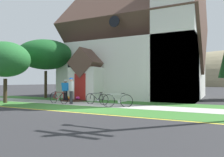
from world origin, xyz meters
The scene contains 15 objects.
ground centered at (0.00, 4.00, 0.00)m, with size 140.00×140.00×0.00m, color #2B2B2D.
sidewalk_slab centered at (0.15, 1.60, 0.01)m, with size 32.00×2.05×0.01m, color #B7B5AD.
grass_verge centered at (0.15, -0.61, 0.00)m, with size 32.00×2.35×0.01m, color #38722D.
church_lawn centered at (0.15, 3.74, 0.00)m, with size 24.00×2.25×0.01m, color #38722D.
curb_paint_stripe centered at (0.15, -1.93, 0.00)m, with size 28.00×0.16×0.01m, color yellow.
church_building centered at (0.62, 9.07, 4.92)m, with size 12.40×11.03×14.52m.
church_sign centered at (-2.44, 3.68, 1.36)m, with size 1.82×0.15×2.09m.
flower_bed centered at (-2.45, 3.19, 0.09)m, with size 2.15×2.15×0.34m.
bicycle_red centered at (2.27, 1.01, 0.39)m, with size 1.69×0.72×0.83m.
bicycle_blue centered at (0.44, 1.70, 0.37)m, with size 1.78×0.15×0.82m.
bicycle_white centered at (-2.15, 1.01, 0.39)m, with size 1.77×0.28×0.83m.
cyclist_in_orange_jersey centered at (-1.13, 1.04, 1.03)m, with size 0.52×0.58×1.74m.
cyclist_in_green_jersey centered at (-2.57, 2.22, 0.94)m, with size 0.65×0.29×1.62m.
yard_deciduous_tree centered at (-6.48, 4.28, 3.88)m, with size 4.98×4.98×5.22m.
verge_sapling centered at (-5.79, -0.33, 3.03)m, with size 3.36×3.36×4.27m.
Camera 1 is at (7.78, -10.51, 1.50)m, focal length 35.07 mm.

